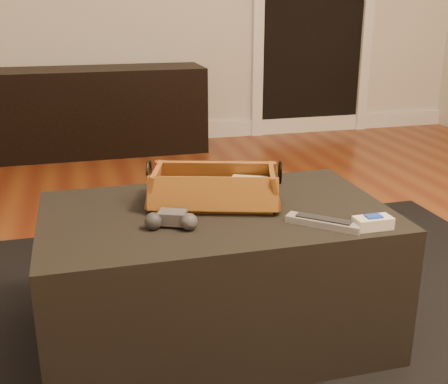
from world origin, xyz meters
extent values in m
cube|color=brown|center=(0.00, 0.00, -0.01)|extent=(5.00, 5.50, 0.01)
cube|color=white|center=(0.00, 2.73, 0.06)|extent=(5.00, 0.04, 0.12)
cube|color=black|center=(-0.38, 2.51, 0.29)|extent=(1.48, 0.45, 0.58)
cube|color=black|center=(-0.15, 0.02, 0.01)|extent=(2.60, 2.00, 0.01)
cube|color=black|center=(-0.15, 0.07, 0.22)|extent=(1.00, 0.60, 0.42)
cube|color=black|center=(-0.16, 0.11, 0.46)|extent=(0.21, 0.08, 0.02)
cube|color=tan|center=(-0.03, 0.11, 0.47)|extent=(0.13, 0.11, 0.06)
cube|color=brown|center=(-0.14, 0.11, 0.44)|extent=(0.37, 0.25, 0.01)
cube|color=#995822|center=(-0.11, 0.20, 0.49)|extent=(0.36, 0.14, 0.10)
cube|color=#A96626|center=(-0.16, 0.03, 0.49)|extent=(0.36, 0.14, 0.10)
cube|color=brown|center=(0.03, 0.06, 0.49)|extent=(0.09, 0.19, 0.10)
cube|color=#A15824|center=(-0.31, 0.17, 0.49)|extent=(0.09, 0.19, 0.10)
torus|color=black|center=(0.05, 0.06, 0.53)|extent=(0.03, 0.07, 0.07)
torus|color=black|center=(-0.32, 0.17, 0.53)|extent=(0.03, 0.07, 0.07)
cube|color=#414044|center=(-0.29, -0.02, 0.46)|extent=(0.09, 0.08, 0.03)
sphere|color=#2A2A2C|center=(-0.34, -0.03, 0.45)|extent=(0.06, 0.06, 0.05)
sphere|color=#37373A|center=(-0.25, -0.06, 0.45)|extent=(0.06, 0.06, 0.05)
cube|color=#96989D|center=(0.11, -0.13, 0.44)|extent=(0.18, 0.17, 0.02)
cube|color=black|center=(0.11, -0.13, 0.45)|extent=(0.13, 0.12, 0.00)
cube|color=beige|center=(0.23, -0.18, 0.45)|extent=(0.10, 0.05, 0.03)
cube|color=#163BBF|center=(0.23, -0.18, 0.47)|extent=(0.04, 0.03, 0.01)
camera|label=1|loc=(-0.51, -1.41, 1.01)|focal=45.00mm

